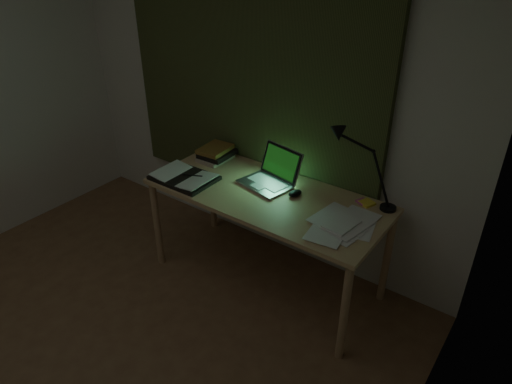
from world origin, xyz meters
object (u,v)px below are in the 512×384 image
laptop (265,170)px  book_stack (216,153)px  desk (266,238)px  loose_papers (335,221)px  desk_lamp (394,170)px  open_textbook (184,177)px

laptop → book_stack: bearing=179.0°
desk → laptop: bearing=131.0°
book_stack → desk: bearing=-18.3°
loose_papers → desk_lamp: 0.47m
open_textbook → desk_lamp: bearing=19.0°
laptop → open_textbook: bearing=-141.0°
laptop → open_textbook: 0.59m
laptop → desk_lamp: desk_lamp is taller
loose_papers → desk_lamp: desk_lamp is taller
laptop → loose_papers: size_ratio=1.07×
book_stack → loose_papers: book_stack is taller
book_stack → desk_lamp: desk_lamp is taller
desk → loose_papers: (0.54, -0.04, 0.39)m
desk_lamp → desk: bearing=-168.7°
laptop → book_stack: size_ratio=1.52×
desk → book_stack: book_stack is taller
loose_papers → laptop: bearing=168.6°
open_textbook → book_stack: bearing=94.2°
laptop → book_stack: laptop is taller
desk → loose_papers: size_ratio=4.54×
book_stack → desk_lamp: bearing=3.5°
desk → laptop: (-0.07, 0.08, 0.50)m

